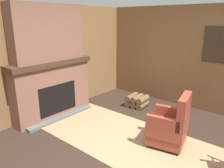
% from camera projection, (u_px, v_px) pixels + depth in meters
% --- Properties ---
extents(ground_plane, '(14.00, 14.00, 0.00)m').
position_uv_depth(ground_plane, '(138.00, 153.00, 3.60)').
color(ground_plane, '#2D2119').
extents(wood_panel_wall_left, '(0.06, 5.58, 2.45)m').
position_uv_depth(wood_panel_wall_left, '(44.00, 61.00, 4.80)').
color(wood_panel_wall_left, brown).
rests_on(wood_panel_wall_left, ground).
extents(wood_panel_wall_back, '(5.58, 0.09, 2.45)m').
position_uv_depth(wood_panel_wall_back, '(200.00, 59.00, 5.09)').
color(wood_panel_wall_back, brown).
rests_on(wood_panel_wall_back, ground).
extents(fireplace_hearth, '(0.59, 1.92, 1.28)m').
position_uv_depth(fireplace_hearth, '(53.00, 89.00, 4.83)').
color(fireplace_hearth, brown).
rests_on(fireplace_hearth, ground).
extents(chimney_breast, '(0.34, 1.60, 1.15)m').
position_uv_depth(chimney_breast, '(48.00, 33.00, 4.49)').
color(chimney_breast, brown).
rests_on(chimney_breast, fireplace_hearth).
extents(area_rug, '(3.98, 1.60, 0.01)m').
position_uv_depth(area_rug, '(136.00, 143.00, 3.89)').
color(area_rug, '#997A56').
rests_on(area_rug, ground).
extents(armchair, '(0.72, 0.71, 0.95)m').
position_uv_depth(armchair, '(170.00, 127.00, 3.72)').
color(armchair, brown).
rests_on(armchair, ground).
extents(firewood_stack, '(0.51, 0.47, 0.29)m').
position_uv_depth(firewood_stack, '(137.00, 101.00, 5.49)').
color(firewood_stack, brown).
rests_on(firewood_stack, ground).
extents(oil_lamp_vase, '(0.11, 0.11, 0.23)m').
position_uv_depth(oil_lamp_vase, '(39.00, 58.00, 4.47)').
color(oil_lamp_vase, '#47708E').
rests_on(oil_lamp_vase, fireplace_hearth).
extents(storage_case, '(0.16, 0.23, 0.14)m').
position_uv_depth(storage_case, '(70.00, 54.00, 5.07)').
color(storage_case, gray).
rests_on(storage_case, fireplace_hearth).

